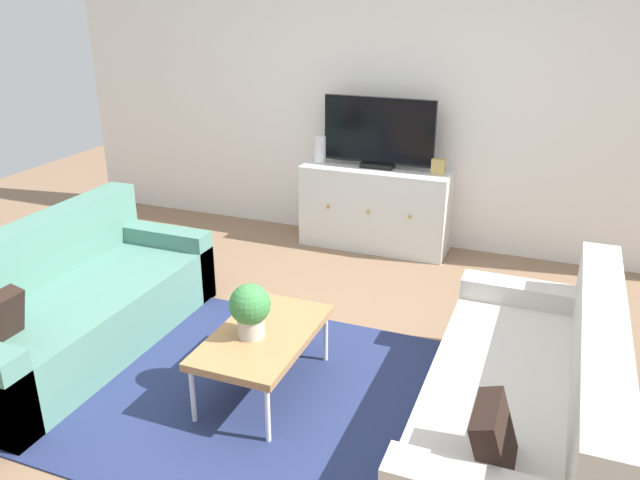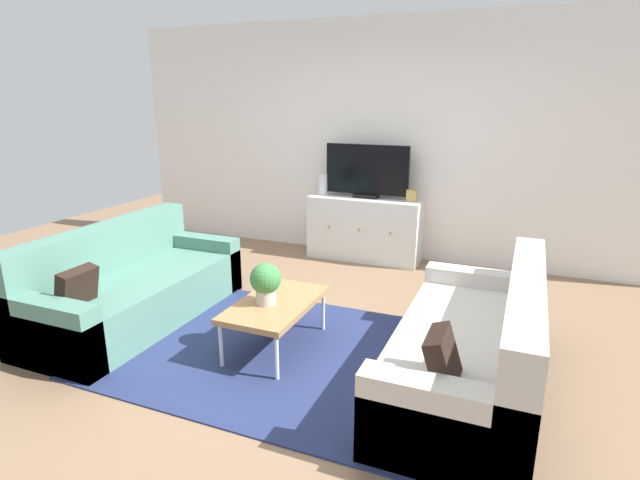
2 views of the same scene
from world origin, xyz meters
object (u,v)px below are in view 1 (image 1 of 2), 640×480
object	(u,v)px
couch_right_side	(535,409)
potted_plant	(250,308)
tv_console	(376,208)
mantel_clock	(438,166)
couch_left_side	(67,308)
coffee_table	(263,337)
glass_vase	(320,149)
flat_screen_tv	(379,133)

from	to	relation	value
couch_right_side	potted_plant	size ratio (longest dim) A/B	6.22
tv_console	mantel_clock	distance (m)	0.68
couch_left_side	coffee_table	xyz separation A→B (m)	(1.40, 0.01, 0.08)
couch_left_side	coffee_table	world-z (taller)	couch_left_side
couch_right_side	coffee_table	bearing A→B (deg)	179.64
potted_plant	tv_console	bearing A→B (deg)	90.26
couch_left_side	couch_right_side	bearing A→B (deg)	0.00
mantel_clock	glass_vase	bearing A→B (deg)	180.00
couch_right_side	potted_plant	distance (m)	1.55
coffee_table	potted_plant	bearing A→B (deg)	-127.27
potted_plant	tv_console	distance (m)	2.43
couch_left_side	couch_right_side	world-z (taller)	same
couch_left_side	couch_right_side	size ratio (longest dim) A/B	1.00
glass_vase	potted_plant	bearing A→B (deg)	-77.40
flat_screen_tv	mantel_clock	size ratio (longest dim) A/B	7.46
couch_left_side	glass_vase	size ratio (longest dim) A/B	7.94
couch_right_side	potted_plant	world-z (taller)	couch_right_side
coffee_table	flat_screen_tv	bearing A→B (deg)	91.32
coffee_table	couch_left_side	bearing A→B (deg)	-179.63
mantel_clock	tv_console	bearing A→B (deg)	-180.00
coffee_table	potted_plant	xyz separation A→B (m)	(-0.04, -0.06, 0.20)
potted_plant	mantel_clock	bearing A→B (deg)	77.90
couch_left_side	flat_screen_tv	xyz separation A→B (m)	(1.35, 2.39, 0.76)
glass_vase	flat_screen_tv	bearing A→B (deg)	2.16
couch_right_side	mantel_clock	xyz separation A→B (m)	(-1.00, 2.37, 0.53)
tv_console	mantel_clock	world-z (taller)	mantel_clock
flat_screen_tv	glass_vase	xyz separation A→B (m)	(-0.53, -0.02, -0.18)
couch_left_side	glass_vase	bearing A→B (deg)	71.01
couch_left_side	glass_vase	world-z (taller)	glass_vase
couch_right_side	tv_console	distance (m)	2.83
couch_right_side	tv_console	size ratio (longest dim) A/B	1.49
coffee_table	flat_screen_tv	size ratio (longest dim) A/B	0.93
potted_plant	mantel_clock	distance (m)	2.49
couch_right_side	flat_screen_tv	size ratio (longest dim) A/B	2.00
mantel_clock	couch_left_side	bearing A→B (deg)	-128.35
tv_console	flat_screen_tv	xyz separation A→B (m)	(0.00, 0.02, 0.66)
potted_plant	flat_screen_tv	bearing A→B (deg)	90.26
tv_console	mantel_clock	bearing A→B (deg)	0.00
flat_screen_tv	couch_right_side	bearing A→B (deg)	-57.45
coffee_table	tv_console	distance (m)	2.37
mantel_clock	flat_screen_tv	bearing A→B (deg)	177.84
couch_right_side	flat_screen_tv	world-z (taller)	flat_screen_tv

